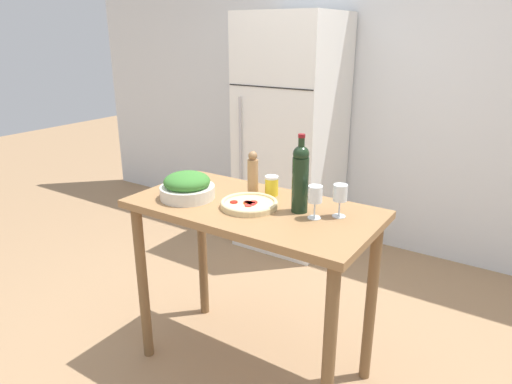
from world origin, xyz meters
name	(u,v)px	position (x,y,z in m)	size (l,w,h in m)	color
ground_plane	(253,364)	(0.00, 0.00, 0.00)	(14.00, 14.00, 0.00)	#9E7A56
wall_back	(386,91)	(0.00, 1.92, 1.30)	(6.40, 0.06, 2.60)	silver
refrigerator	(291,135)	(-0.63, 1.52, 0.95)	(0.73, 0.73, 1.90)	white
prep_counter	(253,234)	(0.00, 0.00, 0.79)	(1.22, 0.62, 0.95)	olive
wine_bottle	(300,177)	(0.23, 0.06, 1.12)	(0.08, 0.08, 0.37)	black
wine_glass_near	(315,196)	(0.32, 0.02, 1.05)	(0.06, 0.06, 0.15)	silver
wine_glass_far	(340,195)	(0.41, 0.10, 1.05)	(0.06, 0.06, 0.15)	silver
pepper_mill	(253,174)	(-0.10, 0.15, 1.06)	(0.06, 0.06, 0.23)	#AD7F51
salad_bowl	(187,187)	(-0.33, -0.09, 1.01)	(0.28, 0.28, 0.14)	silver
homemade_pizza	(249,204)	(0.00, -0.03, 0.96)	(0.28, 0.28, 0.03)	#DBC189
salt_canister	(272,186)	(0.00, 0.18, 1.00)	(0.07, 0.07, 0.10)	yellow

